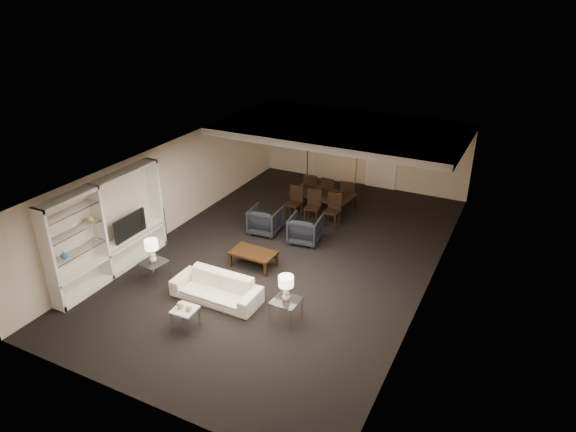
{
  "coord_description": "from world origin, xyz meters",
  "views": [
    {
      "loc": [
        5.07,
        -10.15,
        6.47
      ],
      "look_at": [
        0.0,
        0.0,
        1.1
      ],
      "focal_mm": 32.0,
      "sensor_mm": 36.0,
      "label": 1
    }
  ],
  "objects_px": {
    "table_lamp_left": "(152,251)",
    "vase_amber": "(90,218)",
    "chair_fl": "(312,188)",
    "table_lamp_right": "(286,288)",
    "dining_table": "(321,204)",
    "side_table_right": "(286,310)",
    "chair_fm": "(330,191)",
    "chair_fr": "(348,195)",
    "chair_nl": "(293,203)",
    "coffee_table": "(253,259)",
    "sofa": "(216,288)",
    "side_table_left": "(155,271)",
    "floor_speaker": "(163,226)",
    "marble_table": "(186,318)",
    "armchair_left": "(265,220)",
    "chair_nm": "(312,207)",
    "television": "(127,225)",
    "chair_nr": "(332,211)",
    "vase_blue": "(64,255)",
    "pendant_light": "(351,147)",
    "armchair_right": "(305,229)"
  },
  "relations": [
    {
      "from": "dining_table",
      "to": "armchair_right",
      "type": "bearing_deg",
      "value": -72.63
    },
    {
      "from": "armchair_right",
      "to": "floor_speaker",
      "type": "relative_size",
      "value": 0.78
    },
    {
      "from": "chair_nl",
      "to": "chair_fl",
      "type": "relative_size",
      "value": 1.0
    },
    {
      "from": "table_lamp_right",
      "to": "chair_fr",
      "type": "height_order",
      "value": "table_lamp_right"
    },
    {
      "from": "vase_blue",
      "to": "chair_fr",
      "type": "distance_m",
      "value": 8.13
    },
    {
      "from": "armchair_left",
      "to": "chair_fm",
      "type": "height_order",
      "value": "chair_fm"
    },
    {
      "from": "table_lamp_left",
      "to": "vase_amber",
      "type": "relative_size",
      "value": 3.62
    },
    {
      "from": "armchair_left",
      "to": "vase_blue",
      "type": "relative_size",
      "value": 4.78
    },
    {
      "from": "side_table_right",
      "to": "chair_fm",
      "type": "xyz_separation_m",
      "value": [
        -1.42,
        5.79,
        0.22
      ]
    },
    {
      "from": "table_lamp_left",
      "to": "chair_nl",
      "type": "bearing_deg",
      "value": 72.96
    },
    {
      "from": "table_lamp_right",
      "to": "vase_blue",
      "type": "xyz_separation_m",
      "value": [
        -4.49,
        -1.43,
        0.36
      ]
    },
    {
      "from": "sofa",
      "to": "side_table_left",
      "type": "distance_m",
      "value": 1.7
    },
    {
      "from": "side_table_left",
      "to": "table_lamp_right",
      "type": "bearing_deg",
      "value": 0.0
    },
    {
      "from": "table_lamp_right",
      "to": "vase_blue",
      "type": "height_order",
      "value": "vase_blue"
    },
    {
      "from": "armchair_right",
      "to": "table_lamp_right",
      "type": "xyz_separation_m",
      "value": [
        1.1,
        -3.3,
        0.42
      ]
    },
    {
      "from": "chair_fl",
      "to": "table_lamp_right",
      "type": "bearing_deg",
      "value": 102.28
    },
    {
      "from": "table_lamp_left",
      "to": "marble_table",
      "type": "bearing_deg",
      "value": -32.91
    },
    {
      "from": "sofa",
      "to": "chair_nr",
      "type": "height_order",
      "value": "chair_nr"
    },
    {
      "from": "chair_nl",
      "to": "chair_nr",
      "type": "bearing_deg",
      "value": 4.66
    },
    {
      "from": "chair_nr",
      "to": "chair_fr",
      "type": "xyz_separation_m",
      "value": [
        0.0,
        1.3,
        0.0
      ]
    },
    {
      "from": "table_lamp_left",
      "to": "vase_blue",
      "type": "xyz_separation_m",
      "value": [
        -1.09,
        -1.43,
        0.36
      ]
    },
    {
      "from": "vase_amber",
      "to": "chair_fm",
      "type": "xyz_separation_m",
      "value": [
        3.07,
        6.4,
        -1.16
      ]
    },
    {
      "from": "chair_fr",
      "to": "chair_nl",
      "type": "bearing_deg",
      "value": 41.07
    },
    {
      "from": "sofa",
      "to": "floor_speaker",
      "type": "bearing_deg",
      "value": 150.33
    },
    {
      "from": "coffee_table",
      "to": "table_lamp_right",
      "type": "distance_m",
      "value": 2.41
    },
    {
      "from": "pendant_light",
      "to": "chair_fm",
      "type": "distance_m",
      "value": 1.55
    },
    {
      "from": "chair_nm",
      "to": "chair_nr",
      "type": "relative_size",
      "value": 1.0
    },
    {
      "from": "armchair_right",
      "to": "vase_amber",
      "type": "relative_size",
      "value": 5.22
    },
    {
      "from": "side_table_right",
      "to": "dining_table",
      "type": "xyz_separation_m",
      "value": [
        -1.42,
        5.14,
        0.07
      ]
    },
    {
      "from": "table_lamp_left",
      "to": "sofa",
      "type": "bearing_deg",
      "value": 0.0
    },
    {
      "from": "coffee_table",
      "to": "marble_table",
      "type": "xyz_separation_m",
      "value": [
        0.0,
        -2.7,
        0.03
      ]
    },
    {
      "from": "side_table_right",
      "to": "dining_table",
      "type": "height_order",
      "value": "dining_table"
    },
    {
      "from": "armchair_left",
      "to": "chair_nl",
      "type": "bearing_deg",
      "value": -107.63
    },
    {
      "from": "chair_nm",
      "to": "vase_blue",
      "type": "bearing_deg",
      "value": -124.92
    },
    {
      "from": "coffee_table",
      "to": "vase_blue",
      "type": "bearing_deg",
      "value": -132.63
    },
    {
      "from": "chair_nl",
      "to": "chair_fr",
      "type": "xyz_separation_m",
      "value": [
        1.2,
        1.3,
        0.0
      ]
    },
    {
      "from": "armchair_left",
      "to": "chair_nm",
      "type": "height_order",
      "value": "chair_nm"
    },
    {
      "from": "coffee_table",
      "to": "chair_nl",
      "type": "distance_m",
      "value": 2.92
    },
    {
      "from": "television",
      "to": "chair_nl",
      "type": "relative_size",
      "value": 1.06
    },
    {
      "from": "chair_nm",
      "to": "chair_fl",
      "type": "distance_m",
      "value": 1.43
    },
    {
      "from": "dining_table",
      "to": "marble_table",
      "type": "bearing_deg",
      "value": -85.16
    },
    {
      "from": "vase_blue",
      "to": "chair_fr",
      "type": "height_order",
      "value": "vase_blue"
    },
    {
      "from": "table_lamp_right",
      "to": "chair_nl",
      "type": "bearing_deg",
      "value": 114.27
    },
    {
      "from": "dining_table",
      "to": "chair_fl",
      "type": "height_order",
      "value": "chair_fl"
    },
    {
      "from": "floor_speaker",
      "to": "side_table_left",
      "type": "bearing_deg",
      "value": -64.57
    },
    {
      "from": "chair_nr",
      "to": "chair_fl",
      "type": "height_order",
      "value": "same"
    },
    {
      "from": "coffee_table",
      "to": "chair_nl",
      "type": "height_order",
      "value": "chair_nl"
    },
    {
      "from": "side_table_left",
      "to": "floor_speaker",
      "type": "xyz_separation_m",
      "value": [
        -0.98,
        1.55,
        0.26
      ]
    },
    {
      "from": "pendant_light",
      "to": "marble_table",
      "type": "xyz_separation_m",
      "value": [
        -0.82,
        -7.05,
        -1.69
      ]
    },
    {
      "from": "chair_fl",
      "to": "chair_fr",
      "type": "distance_m",
      "value": 1.2
    }
  ]
}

